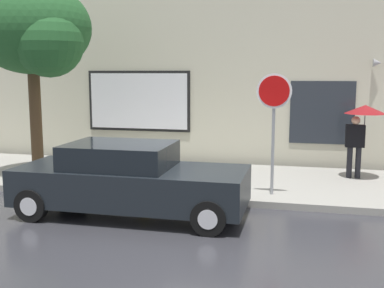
# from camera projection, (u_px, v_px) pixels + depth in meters

# --- Properties ---
(ground_plane) EXTENTS (60.00, 60.00, 0.00)m
(ground_plane) POSITION_uv_depth(u_px,v_px,m) (178.00, 217.00, 9.36)
(ground_plane) COLOR #333338
(sidewalk) EXTENTS (20.00, 4.00, 0.15)m
(sidewalk) POSITION_uv_depth(u_px,v_px,m) (208.00, 180.00, 12.24)
(sidewalk) COLOR gray
(sidewalk) RESTS_ON ground
(building_facade) EXTENTS (20.00, 0.67, 7.00)m
(building_facade) POSITION_uv_depth(u_px,v_px,m) (224.00, 51.00, 14.13)
(building_facade) COLOR beige
(building_facade) RESTS_ON ground
(parked_car) EXTENTS (4.58, 1.87, 1.45)m
(parked_car) POSITION_uv_depth(u_px,v_px,m) (129.00, 180.00, 9.42)
(parked_car) COLOR black
(parked_car) RESTS_ON ground
(fire_hydrant) EXTENTS (0.30, 0.44, 0.80)m
(fire_hydrant) POSITION_uv_depth(u_px,v_px,m) (143.00, 166.00, 11.71)
(fire_hydrant) COLOR yellow
(fire_hydrant) RESTS_ON sidewalk
(pedestrian_with_umbrella) EXTENTS (1.02, 1.02, 1.88)m
(pedestrian_with_umbrella) POSITION_uv_depth(u_px,v_px,m) (362.00, 120.00, 11.92)
(pedestrian_with_umbrella) COLOR black
(pedestrian_with_umbrella) RESTS_ON sidewalk
(street_tree) EXTENTS (3.10, 2.63, 4.96)m
(street_tree) POSITION_uv_depth(u_px,v_px,m) (35.00, 32.00, 11.88)
(street_tree) COLOR #4C3823
(street_tree) RESTS_ON sidewalk
(stop_sign) EXTENTS (0.76, 0.10, 2.68)m
(stop_sign) POSITION_uv_depth(u_px,v_px,m) (274.00, 110.00, 10.25)
(stop_sign) COLOR gray
(stop_sign) RESTS_ON sidewalk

